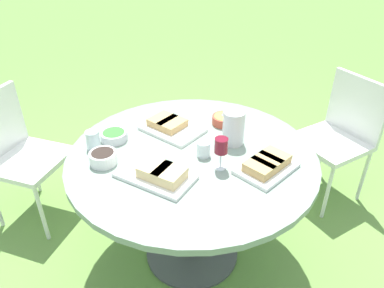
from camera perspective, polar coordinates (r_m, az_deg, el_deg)
The scene contains 14 objects.
ground_plane at distance 2.45m, azimuth 0.00°, elevation -16.12°, with size 40.00×40.00×0.00m, color #668E42.
dining_table at distance 2.02m, azimuth 0.00°, elevation -4.21°, with size 1.30×1.30×0.75m.
chair_near_left at distance 2.80m, azimuth 21.76°, elevation 1.98°, with size 0.61×0.61×0.89m.
chair_near_right at distance 2.65m, azimuth -25.19°, elevation -0.64°, with size 0.44×0.46×0.89m.
water_pitcher at distance 2.00m, azimuth 6.33°, elevation 2.51°, with size 0.13×0.12×0.19m.
wine_glass at distance 1.79m, azimuth 4.47°, elevation -0.49°, with size 0.07×0.07×0.17m.
platter_bread_main at distance 2.15m, azimuth -3.37°, elevation 2.77°, with size 0.40×0.34×0.06m.
platter_charcuterie at distance 1.77m, azimuth -5.06°, elevation -4.58°, with size 0.40×0.29×0.07m.
platter_sandwich_side at distance 1.85m, azimuth 11.33°, elevation -3.17°, with size 0.32×0.35×0.06m.
bowl_fries at distance 2.22m, azimuth 4.90°, elevation 3.76°, with size 0.14×0.14×0.05m.
bowl_salad at distance 2.10m, azimuth -11.82°, elevation 1.27°, with size 0.15×0.15×0.05m.
bowl_olives at distance 1.92m, azimuth -13.40°, elevation -1.96°, with size 0.14×0.14×0.06m.
cup_water_near at distance 2.03m, azimuth -14.84°, elevation 0.58°, with size 0.07×0.07×0.10m.
cup_water_far at distance 1.91m, azimuth 1.76°, elevation -0.82°, with size 0.07×0.07×0.08m.
Camera 1 is at (-0.45, 1.55, 1.84)m, focal length 35.00 mm.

